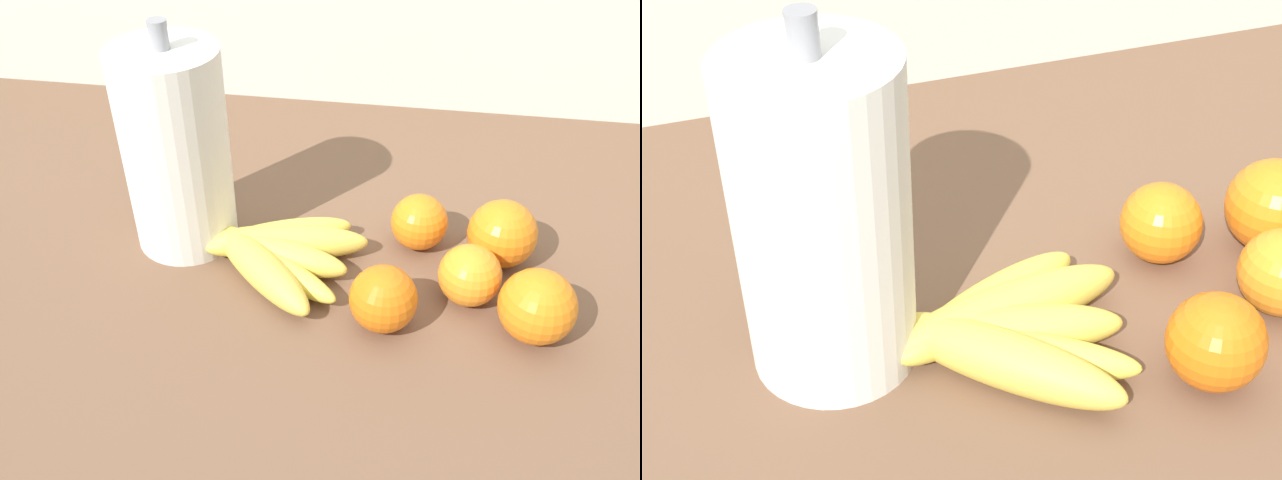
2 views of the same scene
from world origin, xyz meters
TOP-DOWN VIEW (x-y plane):
  - wall_back at (0.00, 0.41)m, footprint 2.13×0.06m
  - banana_bunch at (-0.14, -0.04)m, footprint 0.20×0.19m
  - orange_back_left at (0.02, 0.02)m, footprint 0.07×0.07m
  - orange_right at (0.08, -0.06)m, footprint 0.07×0.07m
  - orange_far_right at (-0.01, -0.11)m, footprint 0.07×0.07m
  - orange_center at (0.11, 0.01)m, footprint 0.08×0.08m
  - paper_towel_roll at (-0.26, 0.00)m, footprint 0.12×0.12m

SIDE VIEW (x-z plane):
  - wall_back at x=0.00m, z-range 0.00..1.30m
  - banana_bunch at x=-0.14m, z-range 0.89..0.93m
  - orange_back_left at x=0.02m, z-range 0.89..0.96m
  - orange_right at x=0.08m, z-range 0.89..0.96m
  - orange_far_right at x=-0.01m, z-range 0.89..0.96m
  - orange_center at x=0.11m, z-range 0.89..0.97m
  - paper_towel_roll at x=-0.26m, z-range 0.87..1.15m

